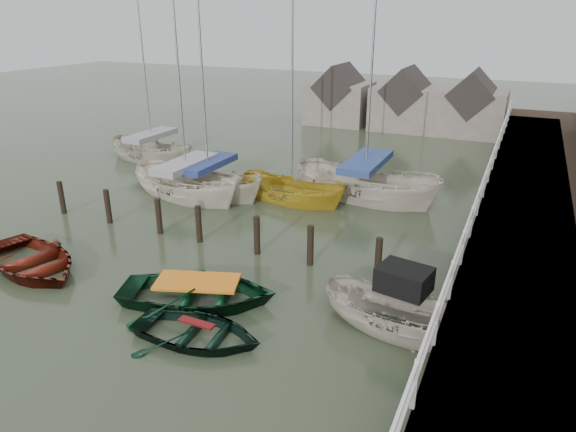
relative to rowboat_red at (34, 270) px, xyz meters
The scene contains 13 objects.
ground 5.02m from the rowboat_red, 13.63° to the left, with size 120.00×120.00×0.00m, color #2B3522.
pier 18.21m from the rowboat_red, 37.91° to the left, with size 3.04×32.00×2.70m.
mooring_pilings 5.65m from the rowboat_red, 47.99° to the left, with size 13.72×0.22×1.80m.
far_sheds 27.84m from the rowboat_red, 78.13° to the left, with size 14.00×4.08×4.39m.
rowboat_red is the anchor object (origin of this frame).
rowboat_green 6.11m from the rowboat_red, ahead, with size 3.24×4.54×0.94m, color black.
rowboat_dkgreen 7.17m from the rowboat_red, ahead, with size 2.49×3.48×0.72m, color black.
motorboat 11.79m from the rowboat_red, ahead, with size 4.62×2.41×2.62m.
sailboat_a 8.28m from the rowboat_red, 88.24° to the left, with size 6.94×4.05×11.14m.
sailboat_b 9.00m from the rowboat_red, 83.65° to the left, with size 6.46×3.27×11.55m.
sailboat_c 10.91m from the rowboat_red, 63.49° to the left, with size 5.70×3.00×10.69m.
sailboat_d 13.85m from the rowboat_red, 56.10° to the left, with size 7.68×4.24×11.44m.
sailboat_e 13.56m from the rowboat_red, 112.32° to the left, with size 6.52×3.44×10.61m.
Camera 1 is at (9.01, -11.25, 7.84)m, focal length 32.00 mm.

